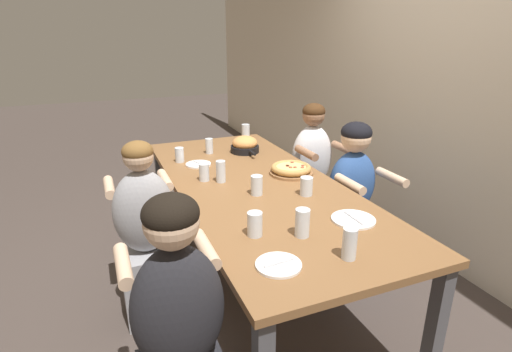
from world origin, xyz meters
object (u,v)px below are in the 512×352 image
(skillet_bowl, at_px, (245,145))
(diner_near_center, at_px, (147,241))
(diner_near_right, at_px, (181,346))
(diner_far_center, at_px, (350,204))
(drinking_glass_d, at_px, (180,156))
(drinking_glass_i, at_px, (257,186))
(drinking_glass_c, at_px, (204,173))
(empty_plate_a, at_px, (278,265))
(drinking_glass_g, at_px, (209,147))
(drinking_glass_b, at_px, (302,224))
(drinking_glass_f, at_px, (306,187))
(drinking_glass_a, at_px, (255,225))
(empty_plate_b, at_px, (198,164))
(diner_far_midleft, at_px, (311,178))
(drinking_glass_j, at_px, (349,246))
(drinking_glass_e, at_px, (221,172))
(empty_plate_c, at_px, (353,219))
(pizza_board_main, at_px, (291,169))
(drinking_glass_h, at_px, (246,133))

(skillet_bowl, height_order, diner_near_center, diner_near_center)
(diner_near_right, relative_size, diner_far_center, 1.05)
(drinking_glass_d, xyz_separation_m, drinking_glass_i, (0.82, 0.30, 0.01))
(skillet_bowl, bearing_deg, drinking_glass_c, -43.25)
(empty_plate_a, distance_m, drinking_glass_g, 1.73)
(empty_plate_a, bearing_deg, drinking_glass_b, 131.96)
(drinking_glass_f, height_order, diner_near_right, diner_near_right)
(drinking_glass_c, bearing_deg, drinking_glass_a, 1.66)
(diner_far_center, bearing_deg, drinking_glass_c, -12.60)
(drinking_glass_b, xyz_separation_m, drinking_glass_i, (-0.57, -0.00, -0.01))
(drinking_glass_i, bearing_deg, drinking_glass_d, -160.11)
(empty_plate_b, relative_size, diner_far_midleft, 0.16)
(drinking_glass_c, height_order, drinking_glass_j, drinking_glass_j)
(drinking_glass_g, xyz_separation_m, diner_far_midleft, (0.24, 0.82, -0.31))
(drinking_glass_a, xyz_separation_m, drinking_glass_e, (-0.77, 0.07, 0.01))
(drinking_glass_b, bearing_deg, drinking_glass_a, -113.67)
(empty_plate_a, bearing_deg, diner_far_center, 131.37)
(empty_plate_b, bearing_deg, drinking_glass_f, 29.63)
(empty_plate_b, height_order, drinking_glass_e, drinking_glass_e)
(empty_plate_c, bearing_deg, empty_plate_a, -66.28)
(drinking_glass_f, bearing_deg, drinking_glass_c, -133.31)
(drinking_glass_g, bearing_deg, diner_near_center, -39.01)
(drinking_glass_j, bearing_deg, drinking_glass_e, -168.34)
(drinking_glass_e, height_order, diner_near_center, diner_near_center)
(empty_plate_b, bearing_deg, diner_far_center, 60.18)
(empty_plate_c, bearing_deg, drinking_glass_d, -154.78)
(drinking_glass_g, bearing_deg, empty_plate_b, -31.73)
(pizza_board_main, relative_size, drinking_glass_b, 2.15)
(pizza_board_main, bearing_deg, diner_far_center, 74.02)
(drinking_glass_f, relative_size, diner_far_center, 0.10)
(empty_plate_b, xyz_separation_m, drinking_glass_a, (1.17, -0.02, 0.05))
(empty_plate_b, xyz_separation_m, drinking_glass_d, (-0.13, -0.11, 0.04))
(empty_plate_b, bearing_deg, drinking_glass_e, 7.18)
(drinking_glass_a, bearing_deg, diner_near_center, -144.83)
(drinking_glass_a, xyz_separation_m, diner_near_right, (0.33, -0.45, -0.29))
(skillet_bowl, relative_size, drinking_glass_e, 2.34)
(empty_plate_c, height_order, drinking_glass_c, drinking_glass_c)
(drinking_glass_e, relative_size, drinking_glass_f, 1.28)
(empty_plate_a, height_order, drinking_glass_f, drinking_glass_f)
(pizza_board_main, bearing_deg, drinking_glass_h, 177.70)
(pizza_board_main, xyz_separation_m, empty_plate_c, (0.78, -0.03, -0.03))
(drinking_glass_g, bearing_deg, pizza_board_main, 29.00)
(empty_plate_c, height_order, diner_far_midleft, diner_far_midleft)
(drinking_glass_c, bearing_deg, diner_far_center, 77.40)
(drinking_glass_g, height_order, drinking_glass_h, drinking_glass_h)
(empty_plate_a, distance_m, diner_far_center, 1.38)
(diner_near_center, bearing_deg, drinking_glass_j, -52.76)
(diner_far_center, bearing_deg, drinking_glass_i, 9.07)
(drinking_glass_h, relative_size, drinking_glass_i, 1.19)
(drinking_glass_b, distance_m, drinking_glass_i, 0.57)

